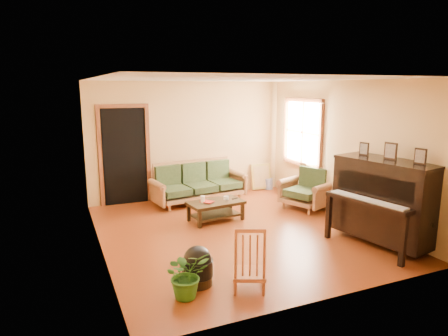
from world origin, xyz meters
name	(u,v)px	position (x,y,z in m)	size (l,w,h in m)	color
floor	(236,231)	(0.00, 0.00, 0.00)	(5.00, 5.00, 0.00)	#5B210C
doorway	(125,157)	(-1.45, 2.48, 1.02)	(1.08, 0.16, 2.05)	black
window	(303,132)	(2.21, 1.30, 1.50)	(0.12, 1.36, 1.46)	white
sofa	(199,182)	(0.05, 1.98, 0.44)	(2.05, 0.86, 0.88)	brown
coffee_table	(216,211)	(-0.11, 0.67, 0.19)	(1.02, 0.56, 0.37)	black
armchair	(305,188)	(1.87, 0.64, 0.44)	(0.85, 0.89, 0.89)	brown
piano	(384,203)	(1.91, -1.44, 0.69)	(0.91, 1.55, 1.37)	black
footstool	(198,270)	(-1.25, -1.55, 0.19)	(0.40, 0.40, 0.38)	black
red_chair	(249,257)	(-0.71, -1.92, 0.42)	(0.40, 0.43, 0.85)	brown
leaning_frame	(261,176)	(1.78, 2.37, 0.33)	(0.50, 0.11, 0.66)	#AE943A
ceramic_crock	(268,184)	(1.98, 2.35, 0.13)	(0.21, 0.21, 0.27)	#324397
potted_plant	(187,274)	(-1.48, -1.80, 0.29)	(0.53, 0.46, 0.59)	#28601B
book	(205,203)	(-0.34, 0.62, 0.38)	(0.17, 0.23, 0.02)	#9F1D15
candle	(203,199)	(-0.36, 0.69, 0.44)	(0.08, 0.08, 0.13)	white
glass_jar	(226,198)	(0.12, 0.70, 0.40)	(0.10, 0.10, 0.07)	silver
remote	(235,198)	(0.30, 0.69, 0.38)	(0.14, 0.04, 0.01)	black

